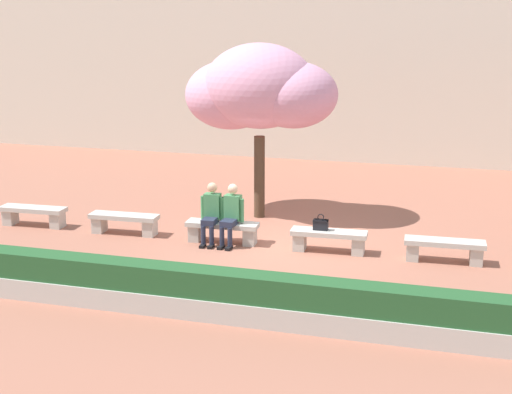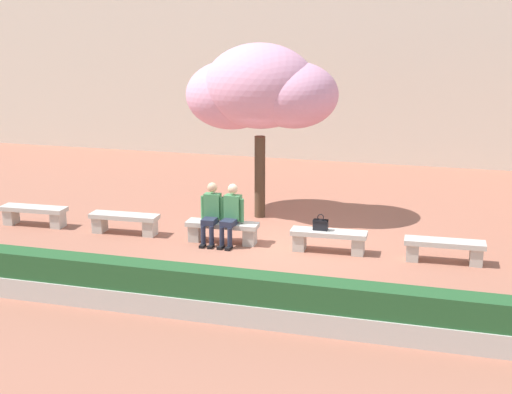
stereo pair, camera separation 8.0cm
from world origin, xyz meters
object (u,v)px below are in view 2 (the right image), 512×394
at_px(stone_bench_west_end, 34,213).
at_px(cherry_tree_main, 260,91).
at_px(stone_bench_center, 222,229).
at_px(stone_bench_east_end, 444,248).
at_px(person_seated_right, 231,212).
at_px(stone_bench_near_east, 329,238).
at_px(person_seated_left, 211,211).
at_px(handbag, 320,224).
at_px(stone_bench_near_west, 124,221).

height_order(stone_bench_west_end, cherry_tree_main, cherry_tree_main).
bearing_deg(stone_bench_center, cherry_tree_main, 85.40).
bearing_deg(stone_bench_east_end, person_seated_right, -179.30).
bearing_deg(stone_bench_near_east, stone_bench_west_end, 180.00).
bearing_deg(cherry_tree_main, person_seated_left, -99.86).
bearing_deg(handbag, cherry_tree_main, 130.22).
bearing_deg(stone_bench_west_end, person_seated_right, -0.64).
distance_m(stone_bench_near_east, person_seated_right, 2.11).
relative_size(stone_bench_near_east, cherry_tree_main, 0.38).
xyz_separation_m(stone_bench_west_end, handbag, (6.69, 0.01, 0.28)).
bearing_deg(stone_bench_near_west, stone_bench_center, 0.00).
relative_size(stone_bench_west_end, person_seated_right, 1.21).
distance_m(stone_bench_west_end, stone_bench_east_end, 9.15).
distance_m(stone_bench_east_end, cherry_tree_main, 5.64).
relative_size(stone_bench_near_east, stone_bench_east_end, 1.00).
xyz_separation_m(handbag, cherry_tree_main, (-1.93, 2.28, 2.42)).
bearing_deg(handbag, person_seated_left, -178.46).
xyz_separation_m(stone_bench_center, handbag, (2.11, 0.01, 0.28)).
height_order(stone_bench_near_west, person_seated_left, person_seated_left).
xyz_separation_m(stone_bench_near_east, stone_bench_east_end, (2.29, 0.00, 0.00)).
bearing_deg(stone_bench_east_end, handbag, 179.78).
bearing_deg(stone_bench_center, stone_bench_near_west, 180.00).
height_order(stone_bench_center, handbag, handbag).
bearing_deg(stone_bench_center, stone_bench_near_east, 0.00).
xyz_separation_m(stone_bench_near_west, stone_bench_near_east, (4.58, 0.00, 0.00)).
distance_m(stone_bench_center, stone_bench_east_end, 4.58).
xyz_separation_m(person_seated_left, handbag, (2.33, 0.06, -0.12)).
relative_size(stone_bench_near_west, stone_bench_center, 1.00).
bearing_deg(stone_bench_east_end, stone_bench_center, 180.00).
xyz_separation_m(person_seated_left, cherry_tree_main, (0.41, 2.34, 2.30)).
bearing_deg(person_seated_left, stone_bench_near_east, 1.22).
height_order(stone_bench_near_west, cherry_tree_main, cherry_tree_main).
distance_m(stone_bench_near_west, cherry_tree_main, 4.32).
distance_m(stone_bench_west_end, stone_bench_near_east, 6.87).
xyz_separation_m(stone_bench_west_end, stone_bench_center, (4.58, 0.00, 0.00)).
relative_size(stone_bench_west_end, cherry_tree_main, 0.38).
xyz_separation_m(stone_bench_near_west, stone_bench_east_end, (6.87, 0.00, 0.00)).
relative_size(stone_bench_west_end, stone_bench_near_east, 1.00).
bearing_deg(person_seated_left, stone_bench_near_west, 178.52).
bearing_deg(stone_bench_west_end, person_seated_left, -0.70).
bearing_deg(handbag, stone_bench_east_end, -0.22).
relative_size(person_seated_left, handbag, 3.81).
bearing_deg(person_seated_right, stone_bench_west_end, 179.36).
xyz_separation_m(stone_bench_east_end, cherry_tree_main, (-4.39, 2.29, 2.70)).
distance_m(stone_bench_center, handbag, 2.13).
bearing_deg(stone_bench_near_west, stone_bench_east_end, 0.00).
distance_m(stone_bench_near_east, handbag, 0.34).
bearing_deg(person_seated_right, person_seated_left, -179.98).
relative_size(stone_bench_near_east, handbag, 4.61).
distance_m(stone_bench_west_end, handbag, 6.69).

